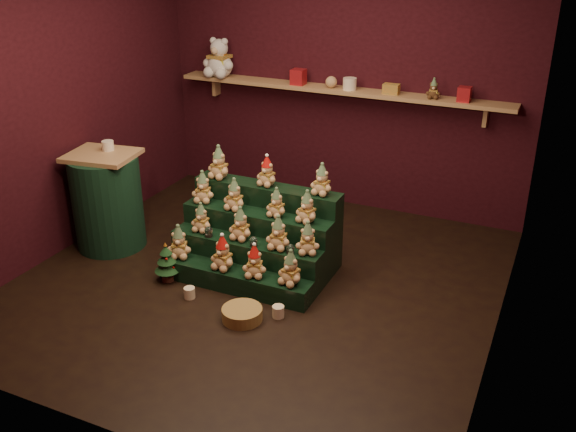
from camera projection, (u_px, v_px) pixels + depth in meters
The scene contains 41 objects.
ground at pixel (259, 282), 5.63m from camera, with size 4.00×4.00×0.00m, color black.
back_wall at pixel (344, 77), 6.75m from camera, with size 4.00×0.10×2.80m, color black.
front_wall at pixel (76, 232), 3.35m from camera, with size 4.00×0.10×2.80m, color black.
left_wall at pixel (54, 101), 5.82m from camera, with size 0.10×4.00×2.80m, color black.
right_wall at pixel (529, 165), 4.28m from camera, with size 0.10×4.00×2.80m, color black.
back_shelf at pixel (338, 90), 6.64m from camera, with size 3.60×0.26×0.24m.
riser_tier_front at pixel (234, 279), 5.49m from camera, with size 1.40×0.22×0.18m, color black.
riser_tier_midfront at pixel (246, 259), 5.64m from camera, with size 1.40×0.22×0.36m, color black.
riser_tier_midback at pixel (257, 240), 5.78m from camera, with size 1.40×0.22×0.54m, color black.
riser_tier_back at pixel (268, 221), 5.93m from camera, with size 1.40×0.22×0.72m, color black.
teddy_0 at pixel (179, 242), 5.61m from camera, with size 0.22×0.19×0.30m, color tan, non-canonical shape.
teddy_1 at pixel (223, 253), 5.42m from camera, with size 0.22×0.20×0.30m, color tan, non-canonical shape.
teddy_2 at pixel (255, 261), 5.31m from camera, with size 0.20×0.18×0.28m, color tan, non-canonical shape.
teddy_3 at pixel (291, 268), 5.19m from camera, with size 0.21×0.19×0.30m, color tan, non-canonical shape.
teddy_4 at pixel (201, 217), 5.69m from camera, with size 0.19×0.17×0.26m, color tan, non-canonical shape.
teddy_5 at pixel (241, 224), 5.54m from camera, with size 0.21×0.19×0.29m, color tan, non-canonical shape.
teddy_6 at pixel (278, 233), 5.38m from camera, with size 0.21×0.19×0.29m, color tan, non-canonical shape.
teddy_7 at pixel (308, 238), 5.30m from camera, with size 0.20×0.18×0.28m, color tan, non-canonical shape.
teddy_8 at pixel (203, 187), 5.84m from camera, with size 0.21×0.19×0.29m, color tan, non-canonical shape.
teddy_9 at pixel (234, 194), 5.68m from camera, with size 0.20×0.18×0.29m, color tan, non-canonical shape.
teddy_10 at pixel (277, 203), 5.55m from camera, with size 0.18×0.17×0.26m, color tan, non-canonical shape.
teddy_11 at pixel (307, 207), 5.43m from camera, with size 0.20×0.18×0.28m, color tan, non-canonical shape.
teddy_12 at pixel (219, 162), 5.88m from camera, with size 0.22×0.20×0.30m, color tan, non-canonical shape.
teddy_13 at pixel (267, 171), 5.72m from camera, with size 0.19×0.17×0.27m, color tan, non-canonical shape.
teddy_14 at pixel (322, 179), 5.53m from camera, with size 0.20×0.18×0.28m, color tan, non-canonical shape.
snow_globe_a at pixel (209, 232), 5.62m from camera, with size 0.07×0.07×0.10m.
snow_globe_b at pixel (254, 241), 5.45m from camera, with size 0.07×0.07×0.09m.
snow_globe_c at pixel (290, 249), 5.32m from camera, with size 0.07×0.07×0.09m.
side_table at pixel (107, 201), 6.10m from camera, with size 0.68×0.66×0.94m.
table_ornament at pixel (108, 146), 5.96m from camera, with size 0.11×0.11×0.09m, color beige.
mini_christmas_tree at pixel (167, 262), 5.58m from camera, with size 0.22×0.22×0.37m.
mug_left at pixel (190, 293), 5.38m from camera, with size 0.09×0.09×0.09m, color beige.
mug_right at pixel (278, 311), 5.11m from camera, with size 0.10×0.10×0.10m, color beige.
wicker_basket at pixel (242, 314), 5.08m from camera, with size 0.32×0.32×0.10m, color olive.
white_bear at pixel (219, 52), 7.02m from camera, with size 0.38×0.34×0.53m, color silver, non-canonical shape.
brown_bear at pixel (434, 89), 6.19m from camera, with size 0.14×0.12×0.19m, color #4B2F19, non-canonical shape.
gift_tin_red_a at pixel (298, 77), 6.75m from camera, with size 0.14×0.14×0.16m, color #AC1A20.
gift_tin_cream at pixel (350, 84), 6.54m from camera, with size 0.14×0.14×0.12m, color beige.
gift_tin_red_b at pixel (464, 94), 6.10m from camera, with size 0.12×0.12×0.14m, color #AC1A20.
shelf_plush_ball at pixel (331, 82), 6.61m from camera, with size 0.12×0.12×0.12m, color tan.
scarf_gift_box at pixel (391, 89), 6.38m from camera, with size 0.16×0.10×0.10m, color orange.
Camera 1 is at (2.26, -4.33, 2.87)m, focal length 40.00 mm.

